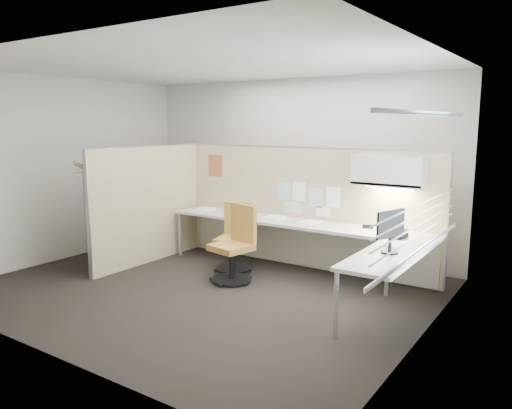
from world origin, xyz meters
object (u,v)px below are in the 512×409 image
Objects in this scene: chair_left at (235,239)px; chair_right at (235,246)px; phone at (397,233)px; monitor at (391,229)px; desk at (310,235)px.

chair_right reaches higher than chair_left.
phone is (1.97, 0.64, 0.31)m from chair_right.
chair_left reaches higher than phone.
chair_left is 3.67× the size of phone.
chair_left is 2.59m from monitor.
phone is at bearing -9.39° from chair_left.
phone is (2.29, 0.21, 0.33)m from chair_left.
desk is at bearing 51.84° from chair_right.
chair_right is 3.89× the size of phone.
monitor is at bearing -30.03° from desk.
chair_right is 2.18× the size of monitor.
desk is 15.32× the size of phone.
chair_left is at bearing 95.04° from monitor.
monitor is at bearing 8.08° from chair_right.
monitor is (2.15, -0.13, 0.53)m from chair_right.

